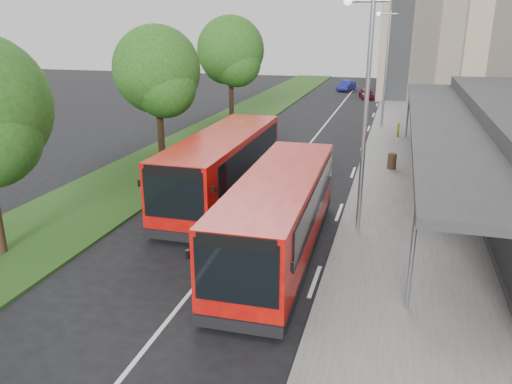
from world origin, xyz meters
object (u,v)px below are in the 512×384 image
bollard (398,130)px  lamp_post_near (364,104)px  bus_main (279,216)px  car_far (347,86)px  litter_bin (392,161)px  bus_second (223,167)px  lamp_post_far (385,63)px  car_near (366,93)px  tree_far (231,55)px  tree_mid (158,75)px

bollard → lamp_post_near: bearing=-94.3°
bus_main → car_far: bearing=91.9°
bus_main → litter_bin: 11.79m
bus_second → bollard: 16.41m
bus_main → bus_second: bearing=125.7°
lamp_post_far → car_far: 22.75m
bus_second → car_near: (3.71, 33.83, -0.95)m
bollard → bus_main: bearing=-100.3°
bus_second → car_far: (1.06, 39.69, -0.88)m
tree_far → bus_main: (8.86, -21.61, -3.74)m
bus_second → litter_bin: bearing=43.1°
litter_bin → bollard: bollard is taller
litter_bin → bollard: bearing=88.6°
tree_mid → car_near: tree_mid is taller
tree_mid → bus_main: tree_mid is taller
bus_second → car_far: bus_second is taller
bus_second → tree_far: bearing=107.0°
bus_second → tree_mid: bearing=136.9°
tree_mid → bus_main: 13.49m
litter_bin → lamp_post_far: bearing=95.4°
tree_mid → lamp_post_near: size_ratio=0.91×
car_far → tree_mid: bearing=-87.8°
bollard → car_far: (-6.05, 24.92, -0.01)m
bollard → car_near: 19.37m
lamp_post_near → car_near: bearing=93.4°
bus_second → car_near: bearing=83.4°
tree_mid → car_far: 35.62m
bus_main → car_near: bearing=88.4°
bus_main → bollard: size_ratio=10.86×
tree_mid → litter_bin: bearing=7.8°
litter_bin → car_far: size_ratio=0.22×
tree_mid → tree_far: 12.01m
tree_mid → lamp_post_far: 17.07m
car_near → lamp_post_far: bearing=-94.9°
lamp_post_far → tree_mid: bearing=-130.7°
lamp_post_near → bus_second: 7.03m
car_near → car_far: bearing=101.8°
lamp_post_near → car_near: size_ratio=2.58×
bollard → car_far: car_far is taller
tree_far → bus_second: bearing=-72.6°
tree_mid → lamp_post_near: bearing=-32.4°
tree_mid → litter_bin: 12.99m
lamp_post_far → car_far: (-4.78, 21.86, -4.13)m
tree_far → bus_main: size_ratio=0.82×
tree_far → bollard: size_ratio=8.89×
lamp_post_near → lamp_post_far: (0.00, 20.00, 0.00)m
bollard → tree_far: bearing=170.3°
litter_bin → car_near: (-3.20, 27.28, -0.02)m
tree_far → car_far: 24.11m
litter_bin → car_near: size_ratio=0.26×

